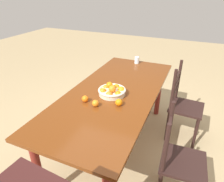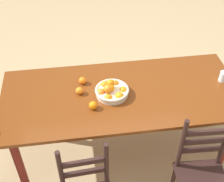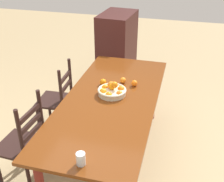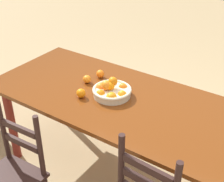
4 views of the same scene
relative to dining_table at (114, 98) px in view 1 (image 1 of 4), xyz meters
name	(u,v)px [view 1 (image 1 of 4)]	position (x,y,z in m)	size (l,w,h in m)	color
ground_plane	(114,145)	(0.00, 0.00, -0.68)	(12.00, 12.00, 0.00)	tan
dining_table	(114,98)	(0.00, 0.00, 0.00)	(2.07, 0.89, 0.78)	brown
chair_near_window	(179,161)	(0.37, 0.77, -0.26)	(0.40, 0.40, 0.91)	black
chair_by_cabinet	(183,106)	(-0.52, 0.70, -0.22)	(0.41, 0.41, 0.98)	black
fruit_bowl	(112,91)	(0.09, 0.01, 0.14)	(0.29, 0.29, 0.14)	beige
orange_loose_0	(85,99)	(0.33, -0.17, 0.13)	(0.06, 0.06, 0.06)	orange
orange_loose_1	(119,102)	(0.26, 0.15, 0.13)	(0.07, 0.07, 0.07)	orange
orange_loose_2	(95,103)	(0.36, -0.04, 0.13)	(0.06, 0.06, 0.06)	orange
drinking_glass	(137,60)	(-0.92, -0.04, 0.14)	(0.07, 0.07, 0.10)	silver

